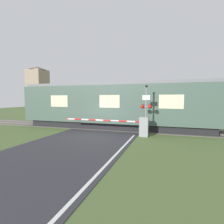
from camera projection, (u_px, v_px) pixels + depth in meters
The scene contains 6 objects.
ground_plane at pixel (94, 136), 12.46m from camera, with size 80.00×80.00×0.00m, color #4C6033.
track_bed at pixel (110, 128), 15.84m from camera, with size 36.00×3.20×0.13m.
train at pixel (115, 105), 15.53m from camera, with size 17.16×3.08×4.02m.
crossing_barrier at pixel (137, 126), 12.37m from camera, with size 6.47×0.44×1.37m.
signal_post at pixel (146, 107), 12.11m from camera, with size 0.81×0.26×3.60m.
distant_building at pixel (38, 88), 40.34m from camera, with size 4.16×4.16×10.01m.
Camera 1 is at (5.06, -11.28, 2.66)m, focal length 28.00 mm.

